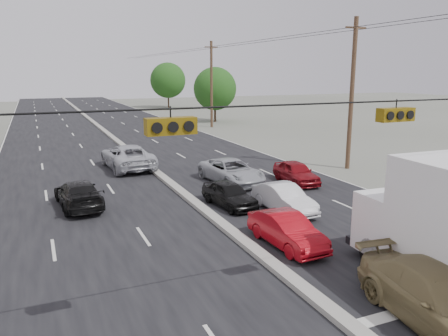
{
  "coord_description": "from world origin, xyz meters",
  "views": [
    {
      "loc": [
        -7.04,
        -8.54,
        6.54
      ],
      "look_at": [
        0.78,
        9.4,
        2.2
      ],
      "focal_mm": 35.0,
      "sensor_mm": 36.0,
      "label": 1
    }
  ],
  "objects": [
    {
      "name": "queue_car_c",
      "position": [
        3.5,
        14.54,
        0.7
      ],
      "size": [
        2.86,
        5.26,
        1.4
      ],
      "primitive_type": "imported",
      "rotation": [
        0.0,
        0.0,
        0.11
      ],
      "color": "#A8ABB0",
      "rests_on": "ground"
    },
    {
      "name": "tree_right_mid",
      "position": [
        15.0,
        45.0,
        4.34
      ],
      "size": [
        5.6,
        5.6,
        7.14
      ],
      "color": "#382619",
      "rests_on": "ground"
    },
    {
      "name": "traffic_signals",
      "position": [
        1.4,
        0.0,
        5.49
      ],
      "size": [
        25.0,
        0.3,
        0.54
      ],
      "color": "black",
      "rests_on": "ground"
    },
    {
      "name": "queue_car_b",
      "position": [
        3.5,
        8.53,
        0.65
      ],
      "size": [
        1.52,
        3.98,
        1.29
      ],
      "primitive_type": "imported",
      "rotation": [
        0.0,
        0.0,
        0.04
      ],
      "color": "white",
      "rests_on": "ground"
    },
    {
      "name": "tree_right_far",
      "position": [
        16.0,
        70.0,
        4.96
      ],
      "size": [
        6.4,
        6.4,
        8.16
      ],
      "color": "#382619",
      "rests_on": "ground"
    },
    {
      "name": "oncoming_far",
      "position": [
        -1.4,
        21.0,
        0.83
      ],
      "size": [
        3.06,
        6.09,
        1.65
      ],
      "primitive_type": "imported",
      "rotation": [
        0.0,
        0.0,
        3.2
      ],
      "color": "#B6B8BF",
      "rests_on": "ground"
    },
    {
      "name": "utility_pole_right_b",
      "position": [
        12.5,
        15.0,
        5.11
      ],
      "size": [
        1.6,
        0.3,
        10.0
      ],
      "color": "#422D1E",
      "rests_on": "ground"
    },
    {
      "name": "ground",
      "position": [
        0.0,
        0.0,
        0.0
      ],
      "size": [
        200.0,
        200.0,
        0.0
      ],
      "primitive_type": "plane",
      "color": "#606356",
      "rests_on": "ground"
    },
    {
      "name": "tan_sedan",
      "position": [
        2.2,
        -1.33,
        0.74
      ],
      "size": [
        2.64,
        5.33,
        1.49
      ],
      "primitive_type": "imported",
      "rotation": [
        0.0,
        0.0,
        -0.11
      ],
      "color": "olive",
      "rests_on": "ground"
    },
    {
      "name": "queue_car_e",
      "position": [
        7.0,
        12.92,
        0.65
      ],
      "size": [
        1.84,
        3.95,
        1.31
      ],
      "primitive_type": "imported",
      "rotation": [
        0.0,
        0.0,
        -0.08
      ],
      "color": "maroon",
      "rests_on": "ground"
    },
    {
      "name": "oncoming_near",
      "position": [
        -5.37,
        13.17,
        0.66
      ],
      "size": [
        2.21,
        4.7,
        1.33
      ],
      "primitive_type": "imported",
      "rotation": [
        0.0,
        0.0,
        3.22
      ],
      "color": "black",
      "rests_on": "ground"
    },
    {
      "name": "red_sedan",
      "position": [
        1.4,
        4.85,
        0.63
      ],
      "size": [
        1.52,
        3.88,
        1.26
      ],
      "primitive_type": "imported",
      "rotation": [
        0.0,
        0.0,
        0.05
      ],
      "color": "#A10913",
      "rests_on": "ground"
    },
    {
      "name": "center_median",
      "position": [
        0.0,
        30.0,
        0.1
      ],
      "size": [
        0.5,
        160.0,
        0.2
      ],
      "primitive_type": "cube",
      "color": "gray",
      "rests_on": "ground"
    },
    {
      "name": "queue_car_d",
      "position": [
        9.6,
        5.19,
        0.68
      ],
      "size": [
        1.92,
        4.71,
        1.37
      ],
      "primitive_type": "imported",
      "rotation": [
        0.0,
        0.0,
        0.0
      ],
      "color": "#0F124D",
      "rests_on": "ground"
    },
    {
      "name": "queue_car_a",
      "position": [
        1.47,
        10.32,
        0.62
      ],
      "size": [
        1.92,
        3.8,
        1.24
      ],
      "primitive_type": "imported",
      "rotation": [
        0.0,
        0.0,
        0.13
      ],
      "color": "black",
      "rests_on": "ground"
    },
    {
      "name": "utility_pole_right_c",
      "position": [
        12.5,
        40.0,
        5.11
      ],
      "size": [
        1.6,
        0.3,
        10.0
      ],
      "color": "#422D1E",
      "rests_on": "ground"
    },
    {
      "name": "road_surface",
      "position": [
        0.0,
        30.0,
        0.0
      ],
      "size": [
        20.0,
        160.0,
        0.02
      ],
      "primitive_type": "cube",
      "color": "black",
      "rests_on": "ground"
    }
  ]
}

